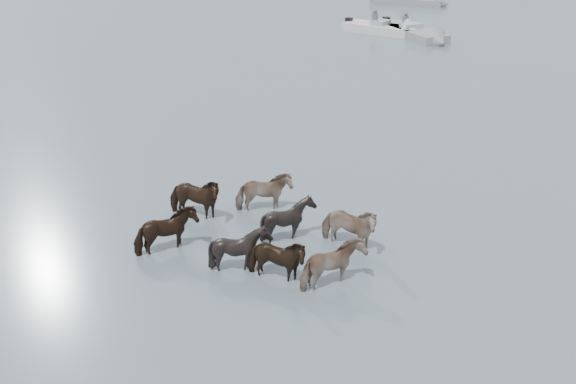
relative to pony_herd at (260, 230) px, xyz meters
The scene contains 5 objects.
ground 1.18m from the pony_herd, 133.64° to the left, with size 400.00×400.00×0.00m, color #4B5F6B.
pony_herd is the anchor object (origin of this frame).
motorboat_a 25.59m from the pony_herd, 111.43° to the left, with size 4.93×1.67×1.92m.
motorboat_b 24.80m from the pony_herd, 107.62° to the left, with size 5.83×4.22×1.92m.
motorboat_f 36.36m from the pony_herd, 110.45° to the left, with size 5.68×3.13×1.92m.
Camera 1 is at (9.30, -11.25, 7.80)m, focal length 40.62 mm.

